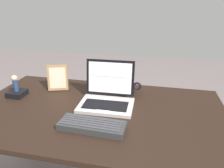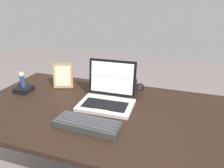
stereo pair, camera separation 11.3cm
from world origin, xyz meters
name	(u,v)px [view 1 (the left image)]	position (x,y,z in m)	size (l,w,h in m)	color
desk	(97,126)	(0.00, 0.00, 0.64)	(1.38, 0.80, 0.74)	black
laptop_front	(107,96)	(0.04, 0.07, 0.79)	(0.31, 0.25, 0.24)	#BDB4B3
external_keyboard	(92,125)	(0.03, -0.18, 0.76)	(0.31, 0.12, 0.04)	#2E3131
photo_frame	(58,78)	(-0.32, 0.20, 0.83)	(0.14, 0.08, 0.17)	olive
figurine_stand	(17,93)	(-0.53, 0.06, 0.76)	(0.10, 0.10, 0.03)	black
figurine	(15,82)	(-0.53, 0.06, 0.84)	(0.04, 0.04, 0.10)	navy
coffee_mug	(127,86)	(0.13, 0.25, 0.79)	(0.14, 0.09, 0.10)	black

